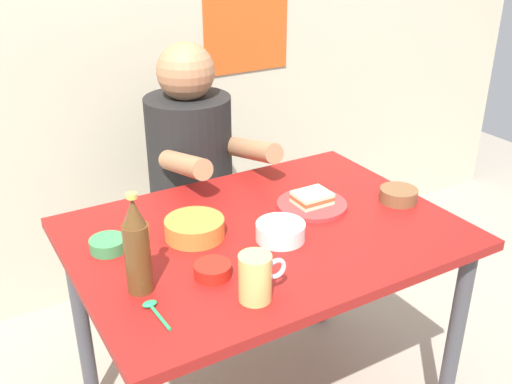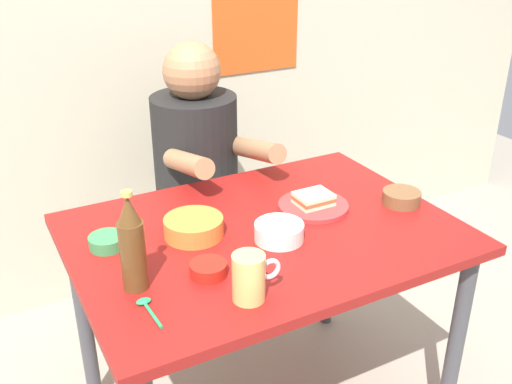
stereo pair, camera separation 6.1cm
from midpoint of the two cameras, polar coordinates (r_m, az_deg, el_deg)
name	(u,v)px [view 2 (the right image)]	position (r m, az deg, el deg)	size (l,w,h in m)	color
dining_table	(264,257)	(1.76, 1.76, -6.32)	(1.10, 0.80, 0.74)	maroon
stool	(200,244)	(2.42, -4.75, -5.05)	(0.34, 0.34, 0.45)	#4C4C51
person_seated	(197,150)	(2.23, -5.01, 4.09)	(0.33, 0.56, 0.72)	black
plate_orange	(313,206)	(1.84, 6.52, -1.35)	(0.22, 0.22, 0.01)	red
sandwich	(314,199)	(1.83, 6.56, -0.66)	(0.11, 0.09, 0.04)	beige
beer_mug	(250,277)	(1.39, 0.64, -8.28)	(0.13, 0.08, 0.12)	#D1BC66
beer_bottle	(132,245)	(1.43, -10.75, -5.13)	(0.06, 0.06, 0.26)	#593819
sambal_bowl_red	(208,269)	(1.50, -3.49, -7.44)	(0.10, 0.10, 0.03)	#B21E14
soup_bowl_orange	(194,226)	(1.67, -5.04, -3.32)	(0.17, 0.17, 0.05)	orange
dip_bowl_green	(107,241)	(1.66, -13.25, -4.67)	(0.10, 0.10, 0.03)	#388C4C
condiment_bowl_brown	(401,197)	(1.92, 14.83, -0.46)	(0.12, 0.12, 0.04)	brown
rice_bowl_white	(279,231)	(1.65, 3.31, -3.82)	(0.14, 0.14, 0.05)	silver
spoon	(147,306)	(1.41, -9.30, -10.92)	(0.04, 0.12, 0.01)	#26A559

